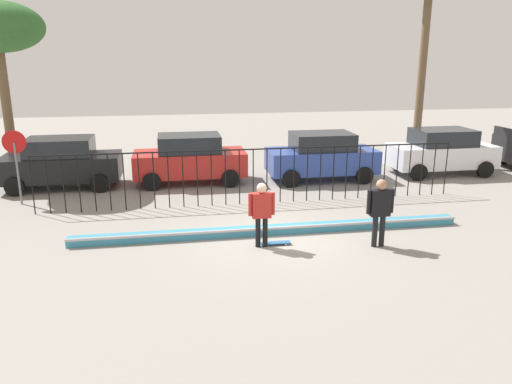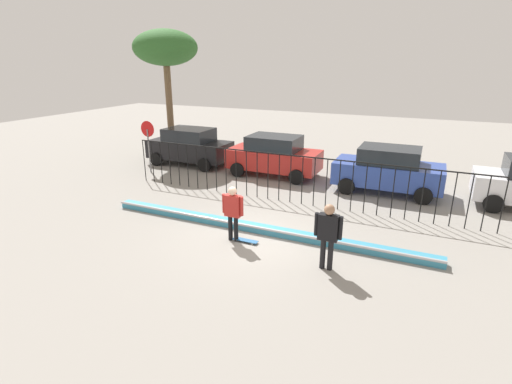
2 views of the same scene
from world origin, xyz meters
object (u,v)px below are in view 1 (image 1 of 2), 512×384
skateboard (276,243)px  parked_car_black (61,162)px  skateboarder (262,209)px  parked_car_red (190,158)px  stop_sign (16,157)px  parked_car_blue (322,156)px  parked_car_white (441,151)px  camera_operator (380,207)px

skateboard → parked_car_black: bearing=116.6°
skateboarder → parked_car_red: parked_car_red is taller
skateboarder → parked_car_red: size_ratio=0.40×
stop_sign → parked_car_red: bearing=18.8°
skateboard → parked_car_black: parked_car_black is taller
parked_car_black → parked_car_blue: bearing=-0.3°
parked_car_blue → stop_sign: (-10.97, -1.56, 0.64)m
parked_car_black → parked_car_white: (15.26, -0.36, 0.00)m
skateboard → parked_car_red: parked_car_red is taller
parked_car_black → stop_sign: size_ratio=1.72×
skateboarder → parked_car_white: bearing=4.6°
parked_car_black → stop_sign: bearing=-112.8°
parked_car_blue → stop_sign: bearing=-170.8°
parked_car_white → stop_sign: 16.33m
parked_car_black → parked_car_white: size_ratio=1.00×
camera_operator → stop_sign: stop_sign is taller
parked_car_blue → skateboarder: bearing=-117.6°
skateboarder → parked_car_blue: (3.68, 6.72, -0.06)m
skateboard → skateboarder: bearing=169.0°
stop_sign → parked_car_white: bearing=5.9°
skateboarder → parked_car_white: 11.26m
stop_sign → parked_car_black: bearing=64.7°
camera_operator → parked_car_white: 9.44m
camera_operator → stop_sign: (-10.31, 5.67, 0.53)m
parked_car_black → parked_car_red: bearing=1.4°
parked_car_black → parked_car_red: 4.79m
parked_car_black → stop_sign: (-0.97, -2.05, 0.64)m
camera_operator → parked_car_black: (-9.34, 7.72, -0.12)m
camera_operator → stop_sign: bearing=-29.4°
parked_car_red → camera_operator: bearing=-57.2°
parked_car_black → stop_sign: stop_sign is taller
skateboarder → parked_car_black: (-6.32, 7.21, -0.06)m
skateboarder → parked_car_red: 7.29m
skateboard → parked_car_red: (-1.92, 7.08, 0.91)m
skateboard → camera_operator: camera_operator is taller
parked_car_blue → parked_car_white: same height
stop_sign → parked_car_blue: bearing=8.1°
parked_car_blue → stop_sign: size_ratio=1.72×
skateboarder → skateboard: bearing=-27.3°
parked_car_red → skateboarder: bearing=-75.9°
skateboard → parked_car_red: bearing=88.6°
parked_car_red → parked_car_white: 10.47m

